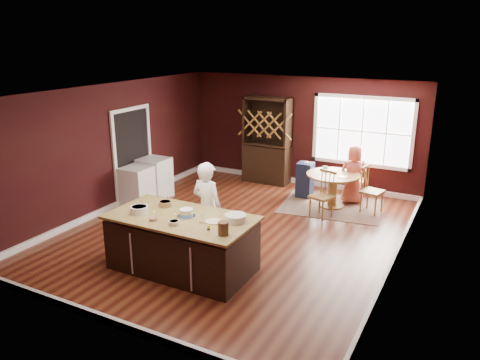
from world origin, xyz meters
The scene contains 28 objects.
room_shell centered at (0.00, 0.00, 1.35)m, with size 7.00×7.00×7.00m.
window centered at (1.50, 3.47, 1.50)m, with size 2.36×0.10×1.66m, color white, non-canonical shape.
doorway centered at (-2.97, 0.60, 1.02)m, with size 0.08×1.26×2.13m, color white, non-canonical shape.
kitchen_island centered at (-0.03, -1.74, 0.44)m, with size 2.33×1.22×0.92m.
dining_table centered at (1.24, 2.22, 0.53)m, with size 1.16×1.16×0.75m.
baker centered at (0.00, -1.01, 0.82)m, with size 0.60×0.39×1.64m, color white.
layer_cake centered at (0.04, -1.70, 0.98)m, with size 0.29×0.29×0.12m, color white, non-canonical shape.
bowl_blue centered at (-0.71, -1.93, 0.97)m, with size 0.29×0.29×0.11m, color white.
bowl_yellow centered at (-0.53, -1.48, 0.96)m, with size 0.22×0.22×0.08m, color olive.
bowl_pink centered at (-0.31, -2.09, 0.95)m, with size 0.14×0.14×0.05m, color silver.
bowl_olive centered at (0.06, -2.07, 0.95)m, with size 0.17×0.17×0.06m, color silver.
drinking_glass centered at (0.39, -1.81, 1.00)m, with size 0.08×0.08×0.16m, color white.
dinner_plate centered at (0.53, -1.70, 0.93)m, with size 0.25×0.25×0.02m, color beige.
white_tub centered at (0.83, -1.53, 0.98)m, with size 0.33×0.33×0.11m, color white.
stoneware_crock centered at (0.90, -2.04, 1.02)m, with size 0.16×0.16×0.19m, color brown.
toy_figurine centered at (0.63, -2.00, 0.96)m, with size 0.05×0.05×0.08m, color #FEFF1A, non-canonical shape.
rug centered at (1.24, 2.22, 0.01)m, with size 2.15×1.66×0.01m, color brown.
chair_east centered at (2.09, 2.26, 0.51)m, with size 0.43×0.41×1.03m, color brown, non-canonical shape.
chair_south centered at (1.23, 1.47, 0.50)m, with size 0.42×0.40×1.01m, color #99602C, non-canonical shape.
chair_north centered at (1.54, 2.96, 0.49)m, with size 0.41×0.39×0.98m, color #9C6637, non-canonical shape.
seated_woman centered at (1.57, 2.67, 0.67)m, with size 0.65×0.42×1.33m, color #BA5043.
high_chair centered at (0.47, 2.55, 0.43)m, with size 0.35×0.35×0.86m, color black, non-canonical shape.
toddler centered at (0.49, 2.57, 0.81)m, with size 0.18×0.14×0.26m, color #8CA5BF, non-canonical shape.
table_plate centered at (1.49, 2.09, 0.76)m, with size 0.22×0.22×0.02m, color beige.
table_cup centered at (0.99, 2.41, 0.80)m, with size 0.13×0.13×0.10m, color silver.
hutch centered at (-0.82, 3.22, 1.09)m, with size 1.19×0.50×2.19m, color black.
washer centered at (-2.64, 0.28, 0.44)m, with size 0.60×0.58×0.88m, color white.
dryer centered at (-2.64, 0.92, 0.46)m, with size 0.64×0.62×0.93m, color silver.
Camera 1 is at (3.98, -7.38, 3.66)m, focal length 35.00 mm.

